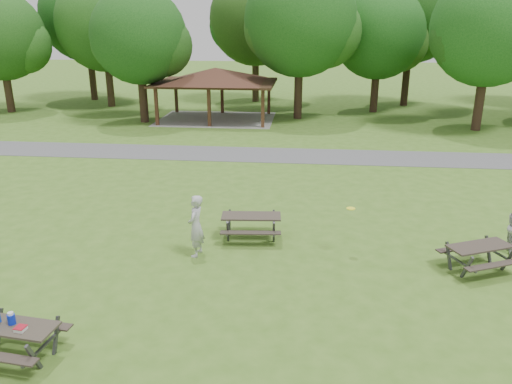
% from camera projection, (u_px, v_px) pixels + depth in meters
% --- Properties ---
extents(ground, '(160.00, 160.00, 0.00)m').
position_uv_depth(ground, '(207.00, 280.00, 14.17)').
color(ground, '#3E661D').
rests_on(ground, ground).
extents(asphalt_path, '(120.00, 3.20, 0.02)m').
position_uv_depth(asphalt_path, '(256.00, 155.00, 27.33)').
color(asphalt_path, '#4C4C4F').
rests_on(asphalt_path, ground).
extents(pavilion, '(8.60, 7.01, 3.76)m').
position_uv_depth(pavilion, '(215.00, 77.00, 36.13)').
color(pavilion, '#3E2216').
rests_on(pavilion, ground).
extents(tree_row_b, '(7.14, 6.80, 9.28)m').
position_uv_depth(tree_row_b, '(1.00, 38.00, 38.34)').
color(tree_row_b, '#332016').
rests_on(tree_row_b, ground).
extents(tree_row_c, '(8.19, 7.80, 10.67)m').
position_uv_depth(tree_row_c, '(106.00, 26.00, 40.67)').
color(tree_row_c, '#302015').
rests_on(tree_row_c, ground).
extents(tree_row_d, '(6.93, 6.60, 9.27)m').
position_uv_depth(tree_row_d, '(140.00, 39.00, 34.33)').
color(tree_row_d, black).
rests_on(tree_row_d, ground).
extents(tree_row_e, '(8.40, 8.00, 11.02)m').
position_uv_depth(tree_row_e, '(302.00, 23.00, 35.30)').
color(tree_row_e, black).
rests_on(tree_row_e, ground).
extents(tree_row_f, '(7.35, 7.00, 9.55)m').
position_uv_depth(tree_row_f, '(380.00, 36.00, 38.32)').
color(tree_row_f, black).
rests_on(tree_row_f, ground).
extents(tree_row_g, '(7.77, 7.40, 10.25)m').
position_uv_depth(tree_row_g, '(491.00, 31.00, 31.47)').
color(tree_row_g, black).
rests_on(tree_row_g, ground).
extents(tree_deep_a, '(8.40, 8.00, 11.38)m').
position_uv_depth(tree_deep_a, '(88.00, 19.00, 44.06)').
color(tree_deep_a, '#2F1E15').
rests_on(tree_deep_a, ground).
extents(tree_deep_b, '(8.40, 8.00, 11.13)m').
position_uv_depth(tree_deep_b, '(257.00, 21.00, 43.17)').
color(tree_deep_b, '#2F2115').
rests_on(tree_deep_b, ground).
extents(tree_deep_c, '(8.82, 8.40, 11.90)m').
position_uv_depth(tree_deep_c, '(413.00, 14.00, 40.80)').
color(tree_deep_c, black).
rests_on(tree_deep_c, ground).
extents(picnic_table_near, '(2.04, 1.71, 1.31)m').
position_uv_depth(picnic_table_near, '(5.00, 327.00, 10.70)').
color(picnic_table_near, '#322B24').
rests_on(picnic_table_near, ground).
extents(picnic_table_middle, '(2.09, 1.73, 0.86)m').
position_uv_depth(picnic_table_middle, '(251.00, 221.00, 16.67)').
color(picnic_table_middle, '#312A23').
rests_on(picnic_table_middle, ground).
extents(picnic_table_far, '(2.32, 2.13, 0.81)m').
position_uv_depth(picnic_table_far, '(479.00, 251.00, 14.54)').
color(picnic_table_far, '#2E2721').
rests_on(picnic_table_far, ground).
extents(frisbee_in_flight, '(0.30, 0.30, 0.02)m').
position_uv_depth(frisbee_in_flight, '(351.00, 208.00, 15.28)').
color(frisbee_in_flight, yellow).
rests_on(frisbee_in_flight, ground).
extents(frisbee_thrower, '(0.56, 0.78, 1.98)m').
position_uv_depth(frisbee_thrower, '(196.00, 226.00, 15.34)').
color(frisbee_thrower, '#ADADB0').
rests_on(frisbee_thrower, ground).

